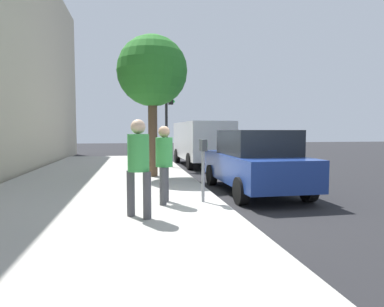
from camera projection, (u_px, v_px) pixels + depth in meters
name	position (u px, v px, depth m)	size (l,w,h in m)	color
ground_plane	(219.00, 204.00, 7.87)	(80.00, 80.00, 0.00)	#232326
sidewalk_slab	(89.00, 206.00, 7.35)	(28.00, 6.00, 0.15)	#A8A59E
parking_meter	(203.00, 157.00, 7.37)	(0.36, 0.12, 1.41)	gray
pedestrian_at_meter	(164.00, 158.00, 7.22)	(0.51, 0.37, 1.71)	#47474C
pedestrian_bystander	(138.00, 160.00, 6.02)	(0.41, 0.44, 1.81)	#47474C
parked_sedan_near	(255.00, 161.00, 9.25)	(4.42, 2.01, 1.77)	navy
parked_van_far	(201.00, 141.00, 16.57)	(5.27, 2.28, 2.18)	silver
street_tree	(152.00, 72.00, 11.38)	(2.44, 2.44, 4.89)	brown
traffic_signal	(169.00, 112.00, 14.69)	(0.24, 0.44, 3.60)	black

